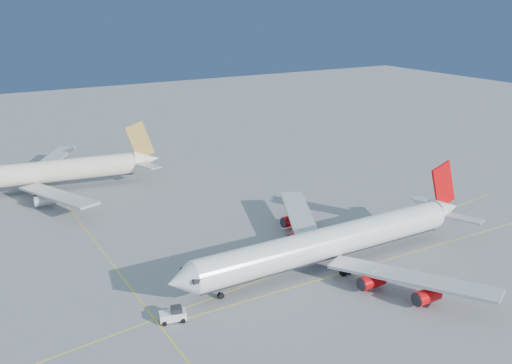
% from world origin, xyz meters
% --- Properties ---
extents(ground, '(500.00, 500.00, 0.00)m').
position_xyz_m(ground, '(0.00, 0.00, 0.00)').
color(ground, slate).
rests_on(ground, ground).
extents(taxiway_lines, '(118.86, 140.00, 0.02)m').
position_xyz_m(taxiway_lines, '(-14.71, 6.34, 0.01)').
color(taxiway_lines, yellow).
rests_on(taxiway_lines, ground).
extents(airliner_virgin, '(69.06, 62.19, 17.07)m').
position_xyz_m(airliner_virgin, '(-2.56, -10.61, 5.15)').
color(airliner_virgin, white).
rests_on(airliner_virgin, ground).
extents(airliner_etihad, '(66.29, 60.75, 17.31)m').
position_xyz_m(airliner_etihad, '(-43.63, 65.35, 5.27)').
color(airliner_etihad, silver).
rests_on(airliner_etihad, ground).
extents(pushback_tug, '(4.66, 3.44, 2.41)m').
position_xyz_m(pushback_tug, '(-37.48, -13.54, 1.12)').
color(pushback_tug, white).
rests_on(pushback_tug, ground).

